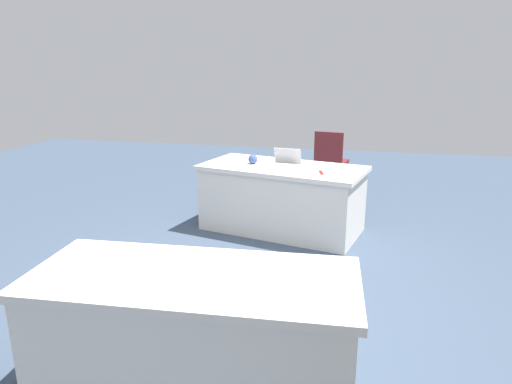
# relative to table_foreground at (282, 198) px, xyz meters

# --- Properties ---
(ground_plane) EXTENTS (14.40, 14.40, 0.00)m
(ground_plane) POSITION_rel_table_foreground_xyz_m (-0.09, 1.67, -0.39)
(ground_plane) COLOR #3D4C60
(table_foreground) EXTENTS (2.01, 1.30, 0.77)m
(table_foreground) POSITION_rel_table_foreground_xyz_m (0.00, 0.00, 0.00)
(table_foreground) COLOR silver
(table_foreground) RESTS_ON ground
(table_mid_right) EXTENTS (1.88, 0.89, 0.77)m
(table_mid_right) POSITION_rel_table_foreground_xyz_m (0.01, 2.89, 0.00)
(table_mid_right) COLOR silver
(table_mid_right) RESTS_ON ground
(chair_tucked_right) EXTENTS (0.52, 0.52, 0.98)m
(chair_tucked_right) POSITION_rel_table_foreground_xyz_m (-0.44, -1.60, 0.18)
(chair_tucked_right) COLOR #9E9993
(chair_tucked_right) RESTS_ON ground
(laptop_silver) EXTENTS (0.35, 0.33, 0.21)m
(laptop_silver) POSITION_rel_table_foreground_xyz_m (-0.04, 0.05, 0.42)
(laptop_silver) COLOR silver
(laptop_silver) RESTS_ON table_foreground
(yarn_ball) EXTENTS (0.11, 0.11, 0.11)m
(yarn_ball) POSITION_rel_table_foreground_xyz_m (0.36, -0.05, 0.44)
(yarn_ball) COLOR #3F5999
(yarn_ball) RESTS_ON table_foreground
(scissors_red) EXTENTS (0.07, 0.18, 0.01)m
(scissors_red) POSITION_rel_table_foreground_xyz_m (-0.47, 0.25, 0.39)
(scissors_red) COLOR red
(scissors_red) RESTS_ON table_foreground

